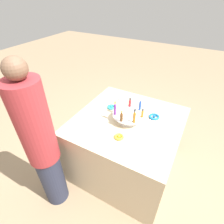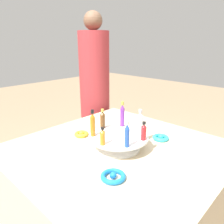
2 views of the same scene
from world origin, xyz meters
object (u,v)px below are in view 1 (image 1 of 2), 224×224
(ribbon_bow_gold, at_px, (119,137))
(bottle_orange, at_px, (142,114))
(bottle_red, at_px, (130,103))
(bottle_brown, at_px, (121,117))
(person_figure, at_px, (42,146))
(bottle_clear, at_px, (119,104))
(bottle_amber, at_px, (134,117))
(bottle_purple, at_px, (115,109))
(ribbon_bow_teal, at_px, (111,107))
(display_stand, at_px, (128,116))
(ribbon_bow_blue, at_px, (154,117))
(bottle_blue, at_px, (140,105))

(ribbon_bow_gold, bearing_deg, bottle_orange, -19.03)
(bottle_red, bearing_deg, bottle_brown, -172.90)
(person_figure, bearing_deg, bottle_clear, 9.21)
(bottle_amber, distance_m, bottle_purple, 0.22)
(bottle_amber, relative_size, person_figure, 0.09)
(bottle_red, distance_m, bottle_clear, 0.12)
(bottle_orange, distance_m, bottle_purple, 0.27)
(bottle_orange, relative_size, person_figure, 0.06)
(bottle_amber, relative_size, ribbon_bow_teal, 1.52)
(display_stand, height_order, ribbon_bow_blue, display_stand)
(bottle_red, xyz_separation_m, ribbon_bow_teal, (-0.02, 0.21, -0.11))
(ribbon_bow_blue, relative_size, person_figure, 0.07)
(bottle_clear, distance_m, bottle_purple, 0.12)
(bottle_purple, relative_size, ribbon_bow_gold, 1.77)
(bottle_purple, height_order, ribbon_bow_gold, bottle_purple)
(bottle_amber, relative_size, bottle_red, 1.48)
(ribbon_bow_teal, relative_size, person_figure, 0.06)
(bottle_brown, bearing_deg, bottle_purple, 58.53)
(bottle_orange, distance_m, bottle_blue, 0.12)
(bottle_amber, relative_size, bottle_brown, 1.26)
(bottle_orange, height_order, bottle_red, bottle_red)
(display_stand, xyz_separation_m, bottle_orange, (0.02, -0.14, 0.07))
(bottle_purple, xyz_separation_m, ribbon_bow_blue, (0.25, -0.34, -0.14))
(display_stand, relative_size, ribbon_bow_gold, 3.75)
(bottle_clear, distance_m, person_figure, 0.84)
(ribbon_bow_blue, bearing_deg, bottle_blue, 108.89)
(ribbon_bow_gold, height_order, person_figure, person_figure)
(bottle_brown, bearing_deg, person_figure, 141.30)
(bottle_red, xyz_separation_m, bottle_brown, (-0.27, -0.03, 0.01))
(bottle_blue, height_order, bottle_clear, bottle_blue)
(bottle_brown, xyz_separation_m, ribbon_bow_gold, (-0.14, -0.05, -0.12))
(person_figure, bearing_deg, bottle_blue, 0.31)
(bottle_amber, xyz_separation_m, bottle_orange, (0.11, -0.04, -0.02))
(bottle_blue, bearing_deg, display_stand, 148.53)
(display_stand, bearing_deg, person_figure, 146.32)
(bottle_amber, xyz_separation_m, ribbon_bow_gold, (-0.18, 0.06, -0.13))
(bottle_brown, height_order, ribbon_bow_gold, bottle_brown)
(ribbon_bow_blue, bearing_deg, ribbon_bow_gold, 157.16)
(ribbon_bow_teal, height_order, person_figure, person_figure)
(person_figure, bearing_deg, bottle_red, 6.74)
(ribbon_bow_gold, bearing_deg, ribbon_bow_blue, -22.84)
(bottle_red, bearing_deg, person_figure, 153.06)
(display_stand, height_order, bottle_clear, bottle_clear)
(bottle_purple, bearing_deg, bottle_clear, 7.10)
(bottle_red, xyz_separation_m, ribbon_bow_blue, (0.04, -0.27, -0.11))
(bottle_orange, xyz_separation_m, bottle_purple, (-0.09, 0.25, 0.03))
(bottle_orange, relative_size, bottle_brown, 0.80)
(bottle_purple, height_order, ribbon_bow_teal, bottle_purple)
(ribbon_bow_teal, bearing_deg, bottle_purple, -142.16)
(bottle_brown, bearing_deg, bottle_clear, 32.82)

